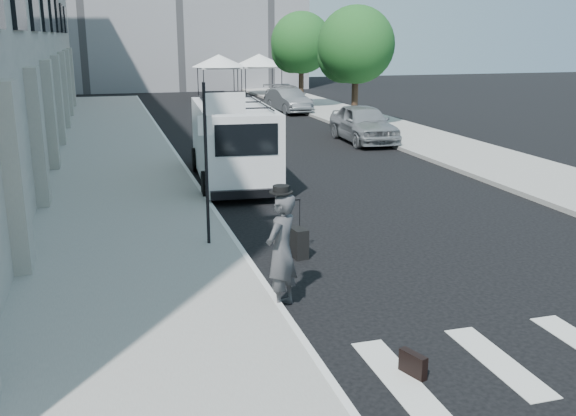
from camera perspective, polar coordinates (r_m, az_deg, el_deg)
ground at (r=12.15m, az=7.82°, el=-7.23°), size 120.00×120.00×0.00m
sidewalk_left at (r=26.62m, az=-15.10°, el=4.84°), size 4.50×48.00×0.15m
sidewalk_right at (r=33.49m, az=8.12°, el=7.23°), size 4.00×56.00×0.15m
sign_pole at (r=13.77m, az=-6.41°, el=6.94°), size 1.03×0.07×3.50m
tree_near at (r=32.74m, az=5.80°, el=13.98°), size 3.80×3.83×6.03m
tree_far at (r=41.23m, az=0.99°, el=14.28°), size 3.80×3.83×6.03m
tent_left at (r=49.04m, az=-6.17°, el=12.86°), size 4.00×4.00×3.20m
tent_right at (r=50.19m, az=-2.58°, el=12.98°), size 4.00×4.00×3.20m
businessman at (r=10.96m, az=-0.60°, el=-3.85°), size 0.88×0.88×2.06m
briefcase at (r=9.34m, az=11.04°, el=-13.46°), size 0.26×0.45×0.34m
suitcase at (r=13.63m, az=0.96°, el=-3.11°), size 0.34×0.48×1.23m
cargo_van at (r=20.69m, az=-4.96°, el=5.85°), size 2.71×6.75×2.47m
parked_car_a at (r=28.64m, az=6.72°, el=7.48°), size 2.14×4.93×1.66m
parked_car_b at (r=39.53m, az=0.02°, el=9.51°), size 1.95×4.47×1.43m
parked_car_c at (r=41.02m, az=-0.05°, el=9.76°), size 2.25×5.23×1.50m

